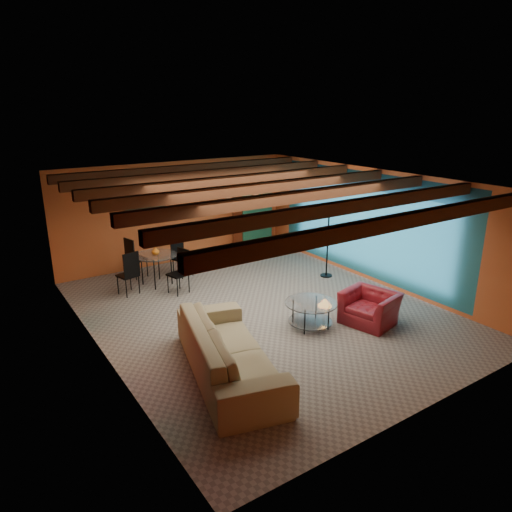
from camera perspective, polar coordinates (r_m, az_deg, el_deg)
room at (r=9.18m, az=0.31°, el=7.07°), size 6.52×8.01×2.71m
sofa at (r=7.50m, az=-3.28°, el=-11.34°), size 1.83×3.09×0.85m
armchair at (r=9.45m, az=13.65°, el=-6.12°), size 1.08×1.17×0.64m
coffee_table at (r=9.13m, az=6.65°, el=-7.05°), size 1.20×1.20×0.51m
dining_table at (r=11.29m, az=-12.03°, el=-0.95°), size 2.41×2.41×1.03m
armoire at (r=13.60m, az=-0.44°, el=4.40°), size 1.09×0.63×1.82m
floor_lamp at (r=11.60m, az=8.73°, el=1.83°), size 0.46×0.46×1.83m
ceiling_fan at (r=9.09m, az=0.70°, el=6.95°), size 1.50×1.50×0.44m
painting at (r=12.30m, az=-13.38°, el=6.00°), size 1.05×0.03×0.65m
potted_plant at (r=13.37m, az=-0.46°, el=9.22°), size 0.53×0.49×0.49m
vase at (r=11.11m, az=-12.23°, el=2.02°), size 0.19×0.19×0.19m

